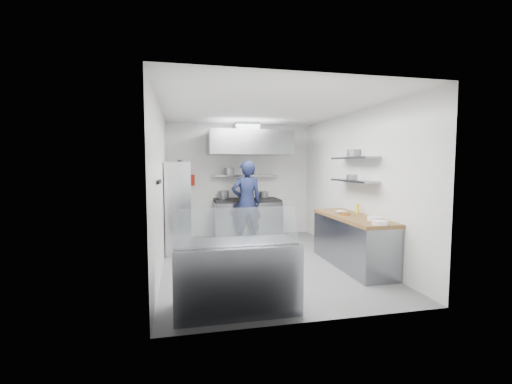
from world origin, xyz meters
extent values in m
plane|color=#5E5E61|center=(0.00, 0.00, 0.00)|extent=(5.00, 5.00, 0.00)
plane|color=silver|center=(0.00, 0.00, 2.80)|extent=(5.00, 5.00, 0.00)
cube|color=white|center=(0.00, 2.50, 1.40)|extent=(3.60, 2.80, 0.02)
cube|color=white|center=(0.00, -2.50, 1.40)|extent=(3.60, 2.80, 0.02)
cube|color=white|center=(-1.80, 0.00, 1.40)|extent=(2.80, 5.00, 0.02)
cube|color=white|center=(1.80, 0.00, 1.40)|extent=(2.80, 5.00, 0.02)
cube|color=gray|center=(0.10, 2.10, 0.45)|extent=(1.60, 0.80, 0.90)
cube|color=black|center=(0.10, 2.10, 0.93)|extent=(1.57, 0.78, 0.06)
cylinder|color=slate|center=(-0.45, 2.28, 1.06)|extent=(0.26, 0.26, 0.20)
cylinder|color=slate|center=(0.12, 2.22, 1.08)|extent=(0.35, 0.35, 0.24)
cylinder|color=slate|center=(0.57, 2.31, 1.04)|extent=(0.24, 0.24, 0.16)
cube|color=gray|center=(0.10, 2.34, 1.52)|extent=(1.60, 0.30, 0.04)
cylinder|color=slate|center=(-0.32, 2.18, 1.63)|extent=(0.23, 0.23, 0.18)
cube|color=gray|center=(0.10, 1.93, 2.30)|extent=(1.90, 1.15, 0.55)
cube|color=slate|center=(0.10, 2.15, 2.68)|extent=(0.55, 0.55, 0.24)
cube|color=#A8160D|center=(-1.25, 2.44, 1.42)|extent=(0.22, 0.10, 0.26)
imported|color=#121836|center=(-0.03, 1.45, 0.94)|extent=(0.70, 0.47, 1.89)
cube|color=silver|center=(-1.53, 1.09, 0.93)|extent=(0.50, 0.90, 1.85)
cube|color=white|center=(-1.53, 1.07, 0.80)|extent=(0.14, 0.18, 0.16)
cube|color=yellow|center=(-1.53, 1.38, 1.30)|extent=(0.13, 0.17, 0.15)
cylinder|color=black|center=(-1.48, 1.18, 1.80)|extent=(0.10, 0.10, 0.18)
cube|color=black|center=(-1.78, -0.90, 1.55)|extent=(0.04, 0.55, 0.05)
cube|color=gray|center=(1.48, -0.60, 0.42)|extent=(0.62, 2.00, 0.84)
cube|color=brown|center=(1.48, -0.60, 0.87)|extent=(0.65, 2.04, 0.06)
cylinder|color=white|center=(1.43, -1.52, 0.93)|extent=(0.23, 0.23, 0.06)
cylinder|color=white|center=(1.59, -1.14, 0.93)|extent=(0.24, 0.24, 0.06)
cylinder|color=#CC7D39|center=(1.38, -0.52, 0.93)|extent=(0.17, 0.17, 0.06)
cylinder|color=yellow|center=(1.69, -0.38, 0.99)|extent=(0.06, 0.06, 0.18)
imported|color=white|center=(1.40, -0.30, 0.92)|extent=(0.25, 0.25, 0.05)
cube|color=gray|center=(1.64, -0.30, 1.50)|extent=(0.30, 1.30, 0.04)
cube|color=gray|center=(1.64, -0.30, 1.92)|extent=(0.30, 1.30, 0.04)
cylinder|color=slate|center=(1.56, -0.40, 1.57)|extent=(0.20, 0.20, 0.10)
cylinder|color=slate|center=(1.72, -0.15, 2.01)|extent=(0.26, 0.26, 0.14)
cube|color=gray|center=(-0.82, -2.00, 0.42)|extent=(1.50, 0.70, 0.85)
cube|color=silver|center=(-0.82, -2.12, 1.07)|extent=(1.47, 0.19, 0.42)
camera|label=1|loc=(-1.46, -6.06, 1.80)|focal=24.00mm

